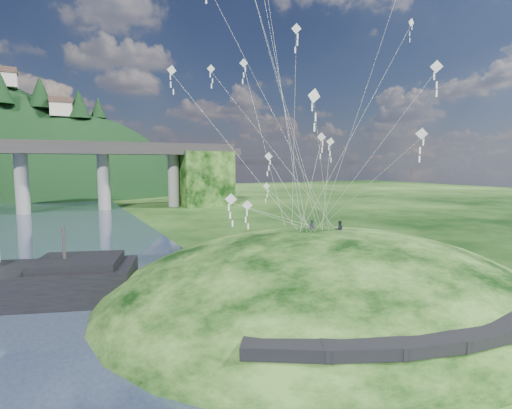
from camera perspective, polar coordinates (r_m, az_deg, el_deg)
name	(u,v)px	position (r m, az deg, el deg)	size (l,w,h in m)	color
ground	(243,322)	(27.20, -1.91, -16.47)	(320.00, 320.00, 0.00)	black
grass_hill	(324,313)	(33.19, 9.65, -15.09)	(36.00, 32.00, 13.00)	black
footpath	(453,325)	(23.75, 26.37, -15.12)	(22.29, 5.84, 0.83)	black
wooden_dock	(144,292)	(32.80, -15.77, -11.94)	(13.41, 5.33, 0.95)	#3C2C18
kite_flyers	(330,220)	(33.25, 10.46, -2.21)	(2.56, 1.93, 1.57)	#23272F
kite_swarm	(297,74)	(31.54, 5.92, 18.02)	(21.04, 16.78, 21.04)	white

